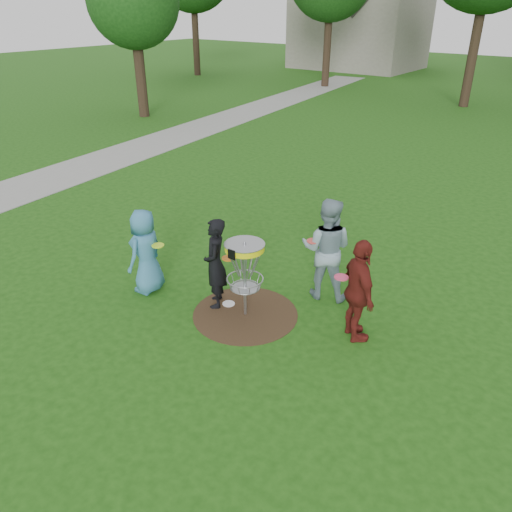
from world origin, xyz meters
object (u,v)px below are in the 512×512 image
Objects in this scene: player_maroon at (359,291)px; disc_golf_basket at (245,262)px; player_grey at (326,249)px; player_blue at (146,252)px; player_black at (215,264)px.

player_maroon is 1.23× the size of disc_golf_basket.
player_blue is at bearing 14.92° from player_grey.
player_black is 0.64m from disc_golf_basket.
player_maroon is at bearing 96.52° from player_blue.
player_maroon is at bearing 65.08° from player_black.
disc_golf_basket is at bearing 42.56° from player_grey.
disc_golf_basket is at bearing 55.61° from player_black.
player_maroon reaches higher than player_black.
player_maroon is (1.05, -0.82, -0.08)m from player_grey.
player_grey is at bearing 61.86° from disc_golf_basket.
player_blue is 0.93× the size of player_maroon.
player_blue reaches higher than disc_golf_basket.
player_black is 0.95× the size of player_maroon.
player_blue is at bearing 56.64° from player_maroon.
player_grey is 1.55m from disc_golf_basket.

